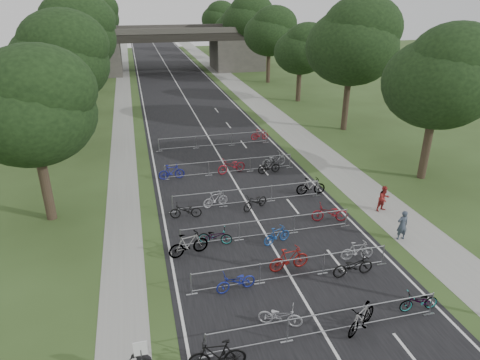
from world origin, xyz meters
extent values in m
cube|color=black|center=(0.00, 50.00, 0.01)|extent=(11.00, 140.00, 0.01)
cube|color=gray|center=(8.00, 50.00, 0.01)|extent=(3.00, 140.00, 0.01)
cube|color=gray|center=(-7.50, 50.00, 0.01)|extent=(2.00, 140.00, 0.01)
cube|color=silver|center=(0.00, 50.00, 0.00)|extent=(0.12, 140.00, 0.00)
cube|color=#43403C|center=(-11.50, 65.00, 2.50)|extent=(8.00, 8.00, 5.00)
cube|color=#43403C|center=(11.50, 65.00, 2.50)|extent=(8.00, 8.00, 5.00)
cube|color=black|center=(0.00, 65.00, 5.60)|extent=(30.00, 8.00, 1.20)
cube|color=#43403C|center=(0.00, 61.20, 6.60)|extent=(30.00, 0.40, 0.90)
cube|color=#43403C|center=(0.00, 68.80, 6.60)|extent=(30.00, 0.40, 0.90)
cube|color=white|center=(-6.80, 3.00, 1.55)|extent=(0.45, 0.04, 0.55)
cylinder|color=#33261C|center=(-11.50, 16.00, 2.10)|extent=(0.56, 0.56, 4.20)
ellipsoid|color=black|center=(-11.50, 16.00, 6.22)|extent=(6.72, 6.72, 5.51)
sphere|color=black|center=(-10.90, 15.50, 7.56)|extent=(5.38, 5.38, 5.38)
sphere|color=black|center=(-12.00, 16.50, 5.38)|extent=(4.37, 4.37, 4.37)
cylinder|color=#33261C|center=(13.00, 16.00, 2.24)|extent=(0.56, 0.56, 4.48)
ellipsoid|color=black|center=(13.00, 16.00, 6.63)|extent=(7.17, 7.17, 5.88)
sphere|color=black|center=(13.60, 15.50, 8.06)|extent=(5.73, 5.73, 5.73)
sphere|color=black|center=(12.50, 16.50, 5.73)|extent=(4.66, 4.66, 4.66)
cylinder|color=#33261C|center=(-11.50, 28.00, 2.36)|extent=(0.56, 0.56, 4.72)
ellipsoid|color=black|center=(-11.50, 28.00, 6.99)|extent=(7.56, 7.56, 6.20)
sphere|color=black|center=(-10.90, 27.50, 8.50)|extent=(6.05, 6.05, 6.05)
sphere|color=black|center=(-12.00, 28.50, 6.05)|extent=(4.91, 4.91, 4.91)
cylinder|color=#33261C|center=(13.00, 28.00, 2.55)|extent=(0.56, 0.56, 5.11)
ellipsoid|color=black|center=(13.00, 28.00, 7.56)|extent=(8.18, 8.18, 6.70)
sphere|color=black|center=(13.60, 27.50, 9.20)|extent=(6.54, 6.54, 6.54)
sphere|color=black|center=(12.50, 28.50, 6.54)|extent=(5.31, 5.31, 5.31)
cylinder|color=#33261C|center=(-11.50, 40.00, 2.62)|extent=(0.56, 0.56, 5.25)
ellipsoid|color=black|center=(-11.50, 40.00, 7.77)|extent=(8.40, 8.40, 6.89)
sphere|color=black|center=(-10.90, 39.50, 9.45)|extent=(6.72, 6.72, 6.72)
sphere|color=black|center=(-12.00, 40.50, 6.72)|extent=(5.46, 5.46, 5.46)
cylinder|color=#33261C|center=(13.00, 40.00, 1.92)|extent=(0.56, 0.56, 3.85)
ellipsoid|color=black|center=(13.00, 40.00, 5.70)|extent=(6.16, 6.16, 5.05)
sphere|color=black|center=(13.60, 39.50, 6.93)|extent=(4.93, 4.93, 4.93)
sphere|color=black|center=(12.50, 40.50, 4.93)|extent=(4.00, 4.00, 4.00)
cylinder|color=#33261C|center=(-11.50, 52.00, 2.10)|extent=(0.56, 0.56, 4.20)
ellipsoid|color=black|center=(-11.50, 52.00, 6.22)|extent=(6.72, 6.72, 5.51)
sphere|color=black|center=(-10.90, 51.50, 7.56)|extent=(5.38, 5.38, 5.38)
sphere|color=black|center=(-12.00, 52.50, 5.38)|extent=(4.37, 4.37, 4.37)
cylinder|color=#33261C|center=(13.00, 52.00, 2.24)|extent=(0.56, 0.56, 4.48)
ellipsoid|color=black|center=(13.00, 52.00, 6.63)|extent=(7.17, 7.17, 5.88)
sphere|color=black|center=(13.60, 51.50, 8.06)|extent=(5.73, 5.73, 5.73)
sphere|color=black|center=(12.50, 52.50, 5.73)|extent=(4.66, 4.66, 4.66)
cylinder|color=#33261C|center=(-11.50, 64.00, 2.36)|extent=(0.56, 0.56, 4.72)
ellipsoid|color=black|center=(-11.50, 64.00, 6.99)|extent=(7.56, 7.56, 6.20)
sphere|color=black|center=(-10.90, 63.50, 8.50)|extent=(6.05, 6.05, 6.05)
sphere|color=black|center=(-12.00, 64.50, 6.05)|extent=(4.91, 4.91, 4.91)
cylinder|color=#33261C|center=(13.00, 64.00, 2.55)|extent=(0.56, 0.56, 5.11)
ellipsoid|color=black|center=(13.00, 64.00, 7.56)|extent=(8.18, 8.18, 6.70)
sphere|color=black|center=(13.60, 63.50, 9.20)|extent=(6.54, 6.54, 6.54)
sphere|color=black|center=(12.50, 64.50, 6.54)|extent=(5.31, 5.31, 5.31)
cylinder|color=#33261C|center=(-11.50, 76.00, 2.62)|extent=(0.56, 0.56, 5.25)
ellipsoid|color=black|center=(-11.50, 76.00, 7.77)|extent=(8.40, 8.40, 6.89)
sphere|color=black|center=(-10.90, 75.50, 9.45)|extent=(6.72, 6.72, 6.72)
sphere|color=black|center=(-12.00, 76.50, 6.72)|extent=(5.46, 5.46, 5.46)
cylinder|color=#33261C|center=(13.00, 76.00, 1.92)|extent=(0.56, 0.56, 3.85)
ellipsoid|color=black|center=(13.00, 76.00, 5.70)|extent=(6.16, 6.16, 5.05)
sphere|color=black|center=(13.60, 75.50, 6.93)|extent=(4.93, 4.93, 4.93)
sphere|color=black|center=(12.50, 76.50, 4.93)|extent=(4.00, 4.00, 4.00)
cylinder|color=#33261C|center=(-11.50, 88.00, 2.10)|extent=(0.56, 0.56, 4.20)
ellipsoid|color=black|center=(-11.50, 88.00, 6.22)|extent=(6.72, 6.72, 5.51)
sphere|color=black|center=(-10.90, 87.50, 7.56)|extent=(5.38, 5.38, 5.38)
sphere|color=black|center=(-12.00, 88.50, 5.38)|extent=(4.37, 4.37, 4.37)
cylinder|color=#33261C|center=(13.00, 88.00, 2.24)|extent=(0.56, 0.56, 4.48)
ellipsoid|color=black|center=(13.00, 88.00, 6.63)|extent=(7.17, 7.17, 5.88)
sphere|color=black|center=(13.60, 87.50, 8.06)|extent=(5.73, 5.73, 5.73)
sphere|color=black|center=(12.50, 88.50, 5.73)|extent=(4.66, 4.66, 4.66)
cylinder|color=#9DA0A5|center=(0.00, 3.60, 1.05)|extent=(9.20, 0.04, 0.04)
cylinder|color=#9DA0A5|center=(0.00, 3.60, 0.18)|extent=(9.20, 0.04, 0.04)
cylinder|color=#9DA0A5|center=(-4.60, 3.60, 0.55)|extent=(0.05, 0.05, 1.10)
cube|color=#9DA0A5|center=(-4.60, 3.60, 0.01)|extent=(0.50, 0.08, 0.03)
cylinder|color=#9DA0A5|center=(-1.53, 3.60, 0.55)|extent=(0.05, 0.05, 1.10)
cube|color=#9DA0A5|center=(-1.53, 3.60, 0.01)|extent=(0.50, 0.08, 0.03)
cylinder|color=#9DA0A5|center=(1.53, 3.60, 0.55)|extent=(0.05, 0.05, 1.10)
cube|color=#9DA0A5|center=(1.53, 3.60, 0.01)|extent=(0.50, 0.08, 0.03)
cylinder|color=#9DA0A5|center=(4.60, 3.60, 0.55)|extent=(0.05, 0.05, 1.10)
cube|color=#9DA0A5|center=(4.60, 3.60, 0.01)|extent=(0.50, 0.08, 0.03)
cylinder|color=#9DA0A5|center=(0.00, 7.20, 1.05)|extent=(9.20, 0.04, 0.04)
cylinder|color=#9DA0A5|center=(0.00, 7.20, 0.18)|extent=(9.20, 0.04, 0.04)
cylinder|color=#9DA0A5|center=(-4.60, 7.20, 0.55)|extent=(0.05, 0.05, 1.10)
cube|color=#9DA0A5|center=(-4.60, 7.20, 0.01)|extent=(0.50, 0.08, 0.03)
cylinder|color=#9DA0A5|center=(-1.53, 7.20, 0.55)|extent=(0.05, 0.05, 1.10)
cube|color=#9DA0A5|center=(-1.53, 7.20, 0.01)|extent=(0.50, 0.08, 0.03)
cylinder|color=#9DA0A5|center=(1.53, 7.20, 0.55)|extent=(0.05, 0.05, 1.10)
cube|color=#9DA0A5|center=(1.53, 7.20, 0.01)|extent=(0.50, 0.08, 0.03)
cylinder|color=#9DA0A5|center=(4.60, 7.20, 0.55)|extent=(0.05, 0.05, 1.10)
cube|color=#9DA0A5|center=(4.60, 7.20, 0.01)|extent=(0.50, 0.08, 0.03)
cylinder|color=#9DA0A5|center=(0.00, 11.00, 1.05)|extent=(9.20, 0.04, 0.04)
cylinder|color=#9DA0A5|center=(0.00, 11.00, 0.18)|extent=(9.20, 0.04, 0.04)
cylinder|color=#9DA0A5|center=(-4.60, 11.00, 0.55)|extent=(0.05, 0.05, 1.10)
cube|color=#9DA0A5|center=(-4.60, 11.00, 0.01)|extent=(0.50, 0.08, 0.03)
cylinder|color=#9DA0A5|center=(-1.53, 11.00, 0.55)|extent=(0.05, 0.05, 1.10)
cube|color=#9DA0A5|center=(-1.53, 11.00, 0.01)|extent=(0.50, 0.08, 0.03)
cylinder|color=#9DA0A5|center=(1.53, 11.00, 0.55)|extent=(0.05, 0.05, 1.10)
cube|color=#9DA0A5|center=(1.53, 11.00, 0.01)|extent=(0.50, 0.08, 0.03)
cylinder|color=#9DA0A5|center=(4.60, 11.00, 0.55)|extent=(0.05, 0.05, 1.10)
cube|color=#9DA0A5|center=(4.60, 11.00, 0.01)|extent=(0.50, 0.08, 0.03)
cylinder|color=#9DA0A5|center=(0.00, 15.00, 1.05)|extent=(9.20, 0.04, 0.04)
cylinder|color=#9DA0A5|center=(0.00, 15.00, 0.18)|extent=(9.20, 0.04, 0.04)
cylinder|color=#9DA0A5|center=(-4.60, 15.00, 0.55)|extent=(0.05, 0.05, 1.10)
cube|color=#9DA0A5|center=(-4.60, 15.00, 0.01)|extent=(0.50, 0.08, 0.03)
cylinder|color=#9DA0A5|center=(-1.53, 15.00, 0.55)|extent=(0.05, 0.05, 1.10)
cube|color=#9DA0A5|center=(-1.53, 15.00, 0.01)|extent=(0.50, 0.08, 0.03)
cylinder|color=#9DA0A5|center=(1.53, 15.00, 0.55)|extent=(0.05, 0.05, 1.10)
cube|color=#9DA0A5|center=(1.53, 15.00, 0.01)|extent=(0.50, 0.08, 0.03)
cylinder|color=#9DA0A5|center=(4.60, 15.00, 0.55)|extent=(0.05, 0.05, 1.10)
cube|color=#9DA0A5|center=(4.60, 15.00, 0.01)|extent=(0.50, 0.08, 0.03)
cylinder|color=#9DA0A5|center=(0.00, 20.00, 1.05)|extent=(9.20, 0.04, 0.04)
cylinder|color=#9DA0A5|center=(0.00, 20.00, 0.18)|extent=(9.20, 0.04, 0.04)
cylinder|color=#9DA0A5|center=(-4.60, 20.00, 0.55)|extent=(0.05, 0.05, 1.10)
cube|color=#9DA0A5|center=(-4.60, 20.00, 0.01)|extent=(0.50, 0.08, 0.03)
cylinder|color=#9DA0A5|center=(-1.53, 20.00, 0.55)|extent=(0.05, 0.05, 1.10)
cube|color=#9DA0A5|center=(-1.53, 20.00, 0.01)|extent=(0.50, 0.08, 0.03)
cylinder|color=#9DA0A5|center=(1.53, 20.00, 0.55)|extent=(0.05, 0.05, 1.10)
cube|color=#9DA0A5|center=(1.53, 20.00, 0.01)|extent=(0.50, 0.08, 0.03)
cylinder|color=#9DA0A5|center=(4.60, 20.00, 0.55)|extent=(0.05, 0.05, 1.10)
cube|color=#9DA0A5|center=(4.60, 20.00, 0.01)|extent=(0.50, 0.08, 0.03)
cylinder|color=#9DA0A5|center=(0.00, 26.00, 1.05)|extent=(9.20, 0.04, 0.04)
cylinder|color=#9DA0A5|center=(0.00, 26.00, 0.18)|extent=(9.20, 0.04, 0.04)
cylinder|color=#9DA0A5|center=(-4.60, 26.00, 0.55)|extent=(0.05, 0.05, 1.10)
cube|color=#9DA0A5|center=(-4.60, 26.00, 0.01)|extent=(0.50, 0.08, 0.03)
cylinder|color=#9DA0A5|center=(-1.53, 26.00, 0.55)|extent=(0.05, 0.05, 1.10)
cube|color=#9DA0A5|center=(-1.53, 26.00, 0.01)|extent=(0.50, 0.08, 0.03)
cylinder|color=#9DA0A5|center=(1.53, 26.00, 0.55)|extent=(0.05, 0.05, 1.10)
cube|color=#9DA0A5|center=(1.53, 26.00, 0.01)|extent=(0.50, 0.08, 0.03)
cylinder|color=#9DA0A5|center=(4.60, 26.00, 0.55)|extent=(0.05, 0.05, 1.10)
cube|color=#9DA0A5|center=(4.60, 26.00, 0.01)|extent=(0.50, 0.08, 0.03)
imported|color=black|center=(-4.30, 3.03, 0.61)|extent=(2.08, 0.81, 1.22)
imported|color=#ACADB4|center=(-1.50, 4.51, 0.46)|extent=(1.85, 1.28, 0.92)
imported|color=#9DA0A5|center=(1.46, 3.52, 0.57)|extent=(1.90, 1.46, 1.14)
imported|color=#9DA0A5|center=(4.30, 3.93, 0.44)|extent=(1.72, 0.69, 0.88)
imported|color=navy|center=(-2.68, 6.99, 0.48)|extent=(1.89, 0.89, 0.95)
imported|color=maroon|center=(0.10, 7.89, 0.60)|extent=(2.04, 0.74, 1.20)
imported|color=black|center=(2.80, 6.76, 0.53)|extent=(2.02, 0.75, 1.05)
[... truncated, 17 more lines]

